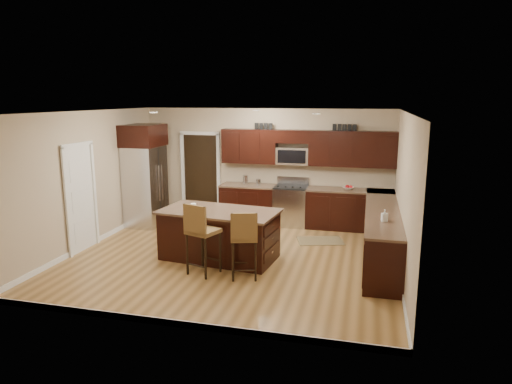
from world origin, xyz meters
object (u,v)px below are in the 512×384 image
(stool_right, at_px, (244,237))
(island, at_px, (219,236))
(range, at_px, (291,205))
(refrigerator, at_px, (145,174))
(stool_mid, at_px, (200,231))

(stool_right, bearing_deg, island, 113.87)
(range, distance_m, stool_right, 3.42)
(island, bearing_deg, refrigerator, 150.20)
(island, bearing_deg, stool_right, -43.34)
(stool_right, bearing_deg, stool_mid, 164.17)
(island, distance_m, stool_right, 1.14)
(stool_mid, distance_m, refrigerator, 3.55)
(stool_mid, relative_size, stool_right, 1.07)
(range, relative_size, island, 0.49)
(stool_mid, xyz_separation_m, stool_right, (0.75, 0.00, -0.05))
(range, distance_m, refrigerator, 3.47)
(stool_right, xyz_separation_m, refrigerator, (-3.11, 2.62, 0.49))
(stool_mid, height_order, stool_right, stool_mid)
(island, relative_size, stool_mid, 1.83)
(island, distance_m, refrigerator, 3.08)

